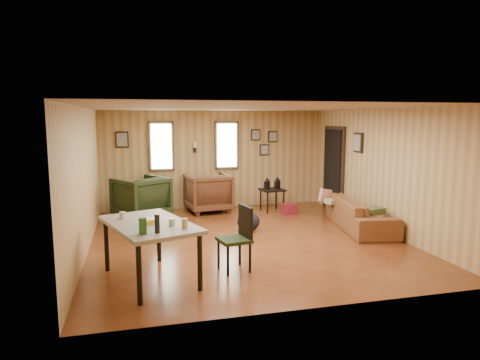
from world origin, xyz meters
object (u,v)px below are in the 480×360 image
object	(u,v)px
end_table	(146,196)
side_table	(272,188)
recliner_green	(141,195)
dining_table	(150,228)
sofa	(361,209)
recliner_brown	(208,191)

from	to	relation	value
end_table	side_table	world-z (taller)	side_table
recliner_green	dining_table	world-z (taller)	dining_table
sofa	dining_table	xyz separation A→B (m)	(-4.21, -1.80, 0.33)
dining_table	end_table	bearing A→B (deg)	70.22
side_table	dining_table	distance (m)	4.87
sofa	side_table	world-z (taller)	side_table
sofa	dining_table	size ratio (longest dim) A/B	1.16
sofa	end_table	size ratio (longest dim) A/B	3.17
sofa	recliner_green	size ratio (longest dim) A/B	2.06
recliner_brown	end_table	bearing A→B (deg)	-19.87
sofa	recliner_brown	xyz separation A→B (m)	(-2.70, 2.35, 0.09)
end_table	side_table	distance (m)	3.01
recliner_green	dining_table	distance (m)	3.87
recliner_green	dining_table	size ratio (longest dim) A/B	0.57
recliner_green	side_table	xyz separation A→B (m)	(3.06, -0.04, 0.05)
end_table	recliner_green	bearing A→B (deg)	-102.30
recliner_brown	dining_table	distance (m)	4.42
sofa	dining_table	bearing A→B (deg)	122.72
recliner_brown	dining_table	bearing A→B (deg)	62.89
sofa	recliner_brown	bearing A→B (deg)	58.50
end_table	recliner_brown	bearing A→B (deg)	-12.85
sofa	side_table	xyz separation A→B (m)	(-1.20, 2.02, 0.15)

